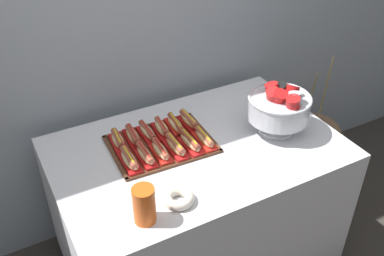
# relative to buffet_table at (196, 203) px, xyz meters

# --- Properties ---
(ground_plane) EXTENTS (10.00, 10.00, 0.00)m
(ground_plane) POSITION_rel_buffet_table_xyz_m (0.00, 0.00, -0.41)
(ground_plane) COLOR #38332D
(back_wall) EXTENTS (6.00, 0.10, 2.60)m
(back_wall) POSITION_rel_buffet_table_xyz_m (0.00, 0.58, 0.89)
(back_wall) COLOR #9EA8B2
(back_wall) RESTS_ON ground_plane
(buffet_table) EXTENTS (1.37, 0.89, 0.79)m
(buffet_table) POSITION_rel_buffet_table_xyz_m (0.00, 0.00, 0.00)
(buffet_table) COLOR silver
(buffet_table) RESTS_ON ground_plane
(floor_vase) EXTENTS (0.45, 0.45, 0.96)m
(floor_vase) POSITION_rel_buffet_table_xyz_m (0.99, 0.23, -0.19)
(floor_vase) COLOR brown
(floor_vase) RESTS_ON ground_plane
(serving_tray) EXTENTS (0.49, 0.38, 0.01)m
(serving_tray) POSITION_rel_buffet_table_xyz_m (-0.14, 0.09, 0.38)
(serving_tray) COLOR #56331E
(serving_tray) RESTS_ON buffet_table
(hot_dog_0) EXTENTS (0.07, 0.18, 0.06)m
(hot_dog_0) POSITION_rel_buffet_table_xyz_m (-0.33, 0.02, 0.41)
(hot_dog_0) COLOR #B21414
(hot_dog_0) RESTS_ON serving_tray
(hot_dog_1) EXTENTS (0.06, 0.17, 0.06)m
(hot_dog_1) POSITION_rel_buffet_table_xyz_m (-0.26, 0.01, 0.41)
(hot_dog_1) COLOR red
(hot_dog_1) RESTS_ON serving_tray
(hot_dog_2) EXTENTS (0.07, 0.17, 0.06)m
(hot_dog_2) POSITION_rel_buffet_table_xyz_m (-0.18, 0.01, 0.41)
(hot_dog_2) COLOR red
(hot_dog_2) RESTS_ON serving_tray
(hot_dog_3) EXTENTS (0.06, 0.18, 0.06)m
(hot_dog_3) POSITION_rel_buffet_table_xyz_m (-0.11, 0.01, 0.41)
(hot_dog_3) COLOR red
(hot_dog_3) RESTS_ON serving_tray
(hot_dog_4) EXTENTS (0.06, 0.18, 0.06)m
(hot_dog_4) POSITION_rel_buffet_table_xyz_m (-0.03, 0.01, 0.41)
(hot_dog_4) COLOR red
(hot_dog_4) RESTS_ON serving_tray
(hot_dog_5) EXTENTS (0.06, 0.18, 0.06)m
(hot_dog_5) POSITION_rel_buffet_table_xyz_m (0.04, 0.00, 0.41)
(hot_dog_5) COLOR red
(hot_dog_5) RESTS_ON serving_tray
(hot_dog_6) EXTENTS (0.07, 0.16, 0.06)m
(hot_dog_6) POSITION_rel_buffet_table_xyz_m (-0.33, 0.18, 0.41)
(hot_dog_6) COLOR red
(hot_dog_6) RESTS_ON serving_tray
(hot_dog_7) EXTENTS (0.07, 0.18, 0.06)m
(hot_dog_7) POSITION_rel_buffet_table_xyz_m (-0.25, 0.18, 0.41)
(hot_dog_7) COLOR #B21414
(hot_dog_7) RESTS_ON serving_tray
(hot_dog_8) EXTENTS (0.06, 0.17, 0.06)m
(hot_dog_8) POSITION_rel_buffet_table_xyz_m (-0.18, 0.18, 0.41)
(hot_dog_8) COLOR red
(hot_dog_8) RESTS_ON serving_tray
(hot_dog_9) EXTENTS (0.08, 0.16, 0.06)m
(hot_dog_9) POSITION_rel_buffet_table_xyz_m (-0.10, 0.17, 0.41)
(hot_dog_9) COLOR #B21414
(hot_dog_9) RESTS_ON serving_tray
(hot_dog_10) EXTENTS (0.08, 0.18, 0.06)m
(hot_dog_10) POSITION_rel_buffet_table_xyz_m (-0.03, 0.17, 0.41)
(hot_dog_10) COLOR red
(hot_dog_10) RESTS_ON serving_tray
(hot_dog_11) EXTENTS (0.06, 0.17, 0.06)m
(hot_dog_11) POSITION_rel_buffet_table_xyz_m (0.05, 0.17, 0.41)
(hot_dog_11) COLOR #B21414
(hot_dog_11) RESTS_ON serving_tray
(punch_bowl) EXTENTS (0.31, 0.31, 0.26)m
(punch_bowl) POSITION_rel_buffet_table_xyz_m (0.42, -0.07, 0.52)
(punch_bowl) COLOR silver
(punch_bowl) RESTS_ON buffet_table
(cup_stack) EXTENTS (0.09, 0.09, 0.16)m
(cup_stack) POSITION_rel_buffet_table_xyz_m (-0.40, -0.32, 0.46)
(cup_stack) COLOR #EA5B19
(cup_stack) RESTS_ON buffet_table
(donut) EXTENTS (0.13, 0.13, 0.04)m
(donut) POSITION_rel_buffet_table_xyz_m (-0.24, -0.29, 0.40)
(donut) COLOR silver
(donut) RESTS_ON buffet_table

